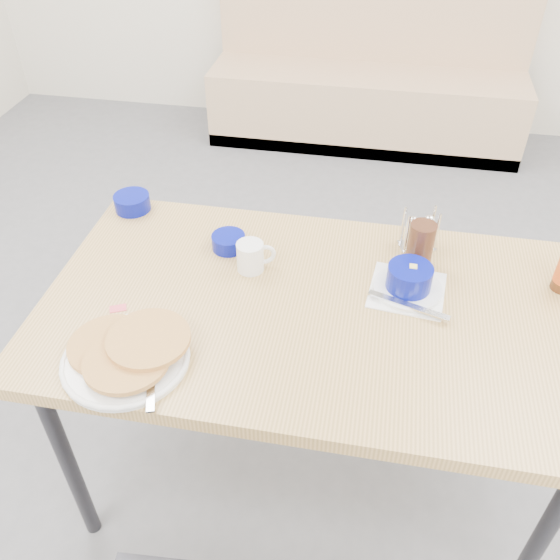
% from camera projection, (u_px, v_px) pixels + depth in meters
% --- Properties ---
extents(ground, '(6.00, 6.00, 0.00)m').
position_uv_depth(ground, '(292.00, 540.00, 1.83)').
color(ground, slate).
rests_on(ground, ground).
extents(booth_bench, '(1.90, 0.56, 1.22)m').
position_uv_depth(booth_bench, '(367.00, 83.00, 3.69)').
color(booth_bench, tan).
rests_on(booth_bench, ground).
extents(dining_table, '(1.40, 0.80, 0.76)m').
position_uv_depth(dining_table, '(312.00, 322.00, 1.56)').
color(dining_table, tan).
rests_on(dining_table, ground).
extents(pancake_plate, '(0.29, 0.29, 0.05)m').
position_uv_depth(pancake_plate, '(127.00, 354.00, 1.36)').
color(pancake_plate, white).
rests_on(pancake_plate, dining_table).
extents(coffee_mug, '(0.11, 0.07, 0.08)m').
position_uv_depth(coffee_mug, '(252.00, 256.00, 1.61)').
color(coffee_mug, white).
rests_on(coffee_mug, dining_table).
extents(grits_setting, '(0.21, 0.22, 0.08)m').
position_uv_depth(grits_setting, '(409.00, 281.00, 1.54)').
color(grits_setting, white).
rests_on(grits_setting, dining_table).
extents(creamer_bowl, '(0.11, 0.11, 0.05)m').
position_uv_depth(creamer_bowl, '(132.00, 202.00, 1.85)').
color(creamer_bowl, '#050E81').
rests_on(creamer_bowl, dining_table).
extents(butter_bowl, '(0.10, 0.10, 0.04)m').
position_uv_depth(butter_bowl, '(229.00, 242.00, 1.70)').
color(butter_bowl, '#050E81').
rests_on(butter_bowl, dining_table).
extents(amber_tumbler, '(0.08, 0.08, 0.14)m').
position_uv_depth(amber_tumbler, '(420.00, 245.00, 1.61)').
color(amber_tumbler, '#402214').
rests_on(amber_tumbler, dining_table).
extents(condiment_caddy, '(0.11, 0.09, 0.12)m').
position_uv_depth(condiment_caddy, '(419.00, 234.00, 1.69)').
color(condiment_caddy, silver).
rests_on(condiment_caddy, dining_table).
extents(sugar_wrapper, '(0.05, 0.04, 0.00)m').
position_uv_depth(sugar_wrapper, '(118.00, 308.00, 1.51)').
color(sugar_wrapper, '#EF4F5F').
rests_on(sugar_wrapper, dining_table).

